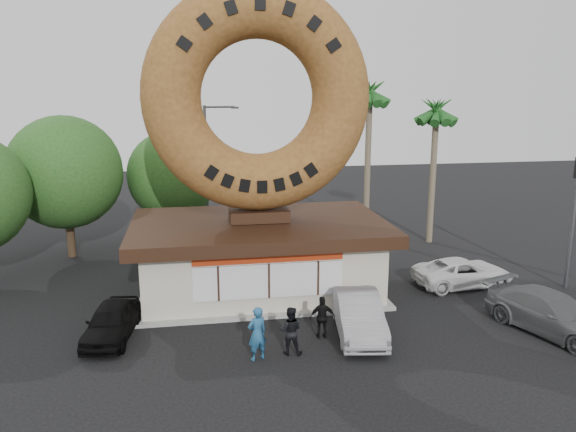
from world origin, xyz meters
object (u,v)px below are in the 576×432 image
(donut_shop, at_px, (260,254))
(car_white, at_px, (463,272))
(traffic_signal, at_px, (575,206))
(person_center, at_px, (290,331))
(car_black, at_px, (111,322))
(person_left, at_px, (257,334))
(street_lamp, at_px, (209,165))
(car_grey, at_px, (552,314))
(giant_donut, at_px, (258,98))
(car_silver, at_px, (359,314))
(person_right, at_px, (322,317))

(donut_shop, distance_m, car_white, 9.53)
(traffic_signal, height_order, car_white, traffic_signal)
(donut_shop, bearing_deg, person_center, -87.29)
(car_black, xyz_separation_m, car_white, (15.41, 3.07, -0.01))
(traffic_signal, bearing_deg, person_left, -163.09)
(street_lamp, distance_m, car_grey, 20.67)
(donut_shop, xyz_separation_m, car_grey, (10.33, -6.26, -1.01))
(car_grey, relative_size, car_white, 1.13)
(giant_donut, relative_size, car_grey, 1.85)
(car_grey, bearing_deg, donut_shop, 128.06)
(giant_donut, xyz_separation_m, person_center, (0.30, -6.30, -7.77))
(traffic_signal, distance_m, car_silver, 11.74)
(car_silver, height_order, car_grey, car_silver)
(person_left, distance_m, car_grey, 11.21)
(giant_donut, distance_m, street_lamp, 10.99)
(giant_donut, xyz_separation_m, car_grey, (10.33, -6.27, -7.87))
(donut_shop, relative_size, person_left, 5.90)
(car_black, bearing_deg, person_right, -1.43)
(person_left, xyz_separation_m, car_silver, (3.99, 1.42, -0.19))
(car_white, bearing_deg, car_black, 96.32)
(traffic_signal, bearing_deg, car_black, -174.35)
(person_center, bearing_deg, donut_shop, -72.65)
(car_silver, bearing_deg, giant_donut, 129.61)
(person_right, height_order, car_silver, person_right)
(person_right, bearing_deg, car_grey, 177.63)
(car_black, bearing_deg, street_lamp, 81.59)
(traffic_signal, height_order, person_right, traffic_signal)
(person_center, relative_size, car_silver, 0.37)
(donut_shop, relative_size, giant_donut, 1.16)
(donut_shop, relative_size, car_white, 2.41)
(street_lamp, bearing_deg, car_grey, -53.18)
(person_left, relative_size, car_black, 0.49)
(person_right, relative_size, car_grey, 0.31)
(car_grey, xyz_separation_m, car_white, (-0.90, 5.36, -0.11))
(person_center, height_order, car_black, person_center)
(street_lamp, xyz_separation_m, car_white, (11.28, -10.92, -3.84))
(donut_shop, height_order, street_lamp, street_lamp)
(street_lamp, xyz_separation_m, person_right, (3.54, -15.26, -3.67))
(person_center, bearing_deg, person_left, 25.71)
(donut_shop, bearing_deg, car_white, -5.46)
(person_center, height_order, car_white, person_center)
(donut_shop, distance_m, car_silver, 6.05)
(person_right, distance_m, car_white, 8.88)
(car_black, bearing_deg, donut_shop, 41.59)
(donut_shop, bearing_deg, car_silver, -58.58)
(person_right, bearing_deg, giant_donut, -67.97)
(car_black, bearing_deg, car_grey, 0.04)
(person_right, height_order, car_grey, person_right)
(street_lamp, bearing_deg, traffic_signal, -37.14)
(person_center, bearing_deg, traffic_signal, -147.96)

